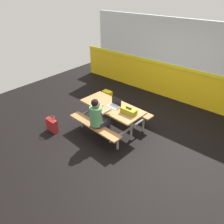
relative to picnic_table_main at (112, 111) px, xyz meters
The scene contains 8 objects.
ground_plane 0.75m from the picnic_table_main, ahead, with size 10.00×10.00×0.02m, color black.
accent_backdrop 2.90m from the picnic_table_main, 80.30° to the left, with size 8.00×0.14×2.60m.
picnic_table_main is the anchor object (origin of this frame).
student_nearer 0.58m from the picnic_table_main, 85.92° to the right, with size 0.38×0.53×1.21m.
laptop_silver 0.22m from the picnic_table_main, 29.07° to the left, with size 0.33×0.24×0.22m.
toolbox_grey 0.61m from the picnic_table_main, ahead, with size 0.40×0.18×0.18m.
backpack_dark 1.55m from the picnic_table_main, 135.83° to the left, with size 0.30×0.22×0.44m.
tote_bag_bright 1.67m from the picnic_table_main, 136.89° to the right, with size 0.34×0.21×0.43m.
Camera 1 is at (2.59, -3.64, 3.46)m, focal length 33.86 mm.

